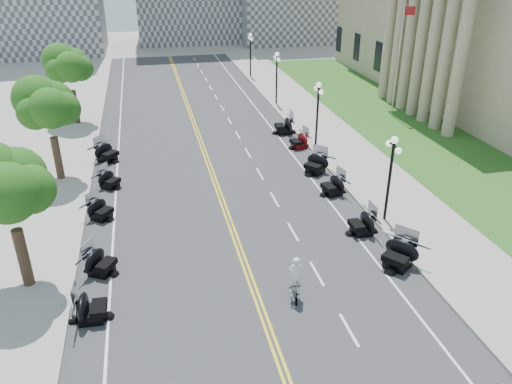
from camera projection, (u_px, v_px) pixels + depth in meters
ground at (251, 283)px, 23.18m from camera, size 160.00×160.00×0.00m
road at (218, 191)px, 31.93m from camera, size 16.00×90.00×0.01m
centerline_yellow_a at (216, 191)px, 31.90m from camera, size 0.12×90.00×0.00m
centerline_yellow_b at (220, 190)px, 31.95m from camera, size 0.12×90.00×0.00m
edge_line_north at (313, 181)px, 33.19m from camera, size 0.12×90.00×0.00m
edge_line_south at (115, 201)px, 30.66m from camera, size 0.12×90.00×0.00m
lane_dash_5 at (349, 330)px, 20.31m from camera, size 0.12×2.00×0.00m
lane_dash_6 at (317, 273)px, 23.81m from camera, size 0.12×2.00×0.00m
lane_dash_7 at (293, 232)px, 27.31m from camera, size 0.12×2.00×0.00m
lane_dash_8 at (274, 199)px, 30.81m from camera, size 0.12×2.00×0.00m
lane_dash_9 at (260, 174)px, 34.31m from camera, size 0.12×2.00×0.00m
lane_dash_10 at (248, 153)px, 37.81m from camera, size 0.12×2.00×0.00m
lane_dash_11 at (238, 135)px, 41.31m from camera, size 0.12×2.00×0.00m
lane_dash_12 at (229, 121)px, 44.81m from camera, size 0.12×2.00×0.00m
lane_dash_13 at (222, 108)px, 48.31m from camera, size 0.12×2.00×0.00m
lane_dash_14 at (216, 97)px, 51.82m from camera, size 0.12×2.00×0.00m
lane_dash_15 at (211, 88)px, 55.32m from camera, size 0.12×2.00×0.00m
lane_dash_16 at (206, 79)px, 58.82m from camera, size 0.12×2.00×0.00m
lane_dash_17 at (202, 72)px, 62.32m from camera, size 0.12×2.00×0.00m
lane_dash_18 at (198, 65)px, 65.82m from camera, size 0.12×2.00×0.00m
lane_dash_19 at (194, 59)px, 69.32m from camera, size 0.12×2.00×0.00m
sidewalk_north at (371, 175)px, 33.98m from camera, size 5.00×90.00×0.15m
sidewalk_south at (45, 207)px, 29.82m from camera, size 5.00×90.00×0.15m
lawn at (407, 130)px, 42.38m from camera, size 9.00×60.00×0.10m
street_lamp_2 at (389, 180)px, 27.24m from camera, size 0.50×1.20×4.90m
street_lamp_3 at (317, 115)px, 37.74m from camera, size 0.50×1.20×4.90m
street_lamp_4 at (277, 78)px, 48.24m from camera, size 0.50×1.20×4.90m
street_lamp_5 at (250, 55)px, 58.75m from camera, size 0.50×1.20×4.90m
flagpole at (398, 61)px, 43.79m from camera, size 1.10×0.20×10.00m
tree_2 at (8, 194)px, 20.85m from camera, size 4.80×4.80×9.20m
tree_3 at (49, 111)px, 31.35m from camera, size 4.80×4.80×9.20m
tree_4 at (69, 70)px, 41.86m from camera, size 4.80×4.80×9.20m
motorcycle_n_5 at (399, 253)px, 24.01m from camera, size 3.07×3.07×1.54m
motorcycle_n_6 at (362, 222)px, 26.87m from camera, size 2.00×2.00×1.38m
motorcycle_n_7 at (333, 184)px, 31.18m from camera, size 2.28×2.28×1.36m
motorcycle_n_8 at (315, 163)px, 34.13m from camera, size 2.96×2.96×1.47m
motorcycle_n_9 at (299, 140)px, 38.43m from camera, size 2.18×2.18×1.34m
motorcycle_n_10 at (284, 125)px, 41.41m from camera, size 2.32×2.32×1.54m
motorcycle_s_5 at (90, 306)px, 20.59m from camera, size 2.06×2.06×1.37m
motorcycle_s_6 at (100, 261)px, 23.57m from camera, size 2.63×2.63×1.35m
motorcycle_s_7 at (100, 209)px, 28.37m from camera, size 2.58×2.58×1.28m
motorcycle_s_8 at (109, 179)px, 32.07m from camera, size 2.50×2.50×1.24m
motorcycle_s_9 at (107, 152)px, 36.03m from camera, size 2.98×2.98×1.48m
bicycle at (295, 289)px, 21.96m from camera, size 0.69×1.65×0.96m
cyclist_rider at (296, 263)px, 21.35m from camera, size 0.65×0.43×1.79m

